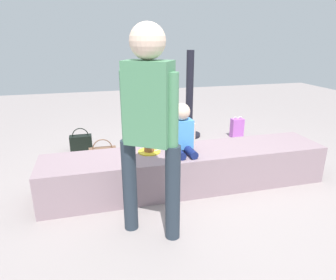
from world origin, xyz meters
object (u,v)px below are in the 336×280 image
at_px(gift_bag, 237,128).
at_px(party_cup_red, 242,143).
at_px(cake_plate, 149,150).
at_px(water_bottle_near_gift, 93,170).
at_px(cake_box_white, 173,142).
at_px(handbag_black_leather, 81,143).
at_px(child_seated, 182,131).
at_px(adult_standing, 149,117).
at_px(handbag_brown_canvas, 103,157).

bearing_deg(gift_bag, party_cup_red, -106.94).
bearing_deg(cake_plate, water_bottle_near_gift, 143.81).
relative_size(cake_box_white, handbag_black_leather, 0.94).
bearing_deg(party_cup_red, cake_box_white, 163.17).
distance_m(child_seated, party_cup_red, 1.62).
distance_m(cake_box_white, handbag_black_leather, 1.26).
height_order(party_cup_red, handbag_black_leather, handbag_black_leather).
height_order(adult_standing, cake_box_white, adult_standing).
bearing_deg(cake_plate, cake_box_white, 63.90).
distance_m(adult_standing, handbag_black_leather, 2.22).
relative_size(adult_standing, handbag_brown_canvas, 4.64).
height_order(party_cup_red, handbag_brown_canvas, handbag_brown_canvas).
height_order(gift_bag, water_bottle_near_gift, gift_bag).
bearing_deg(party_cup_red, handbag_black_leather, 169.88).
distance_m(water_bottle_near_gift, cake_box_white, 1.35).
bearing_deg(party_cup_red, water_bottle_near_gift, -167.36).
height_order(child_seated, water_bottle_near_gift, child_seated).
height_order(cake_plate, party_cup_red, cake_plate).
height_order(adult_standing, party_cup_red, adult_standing).
bearing_deg(adult_standing, handbag_brown_canvas, 101.80).
bearing_deg(cake_box_white, party_cup_red, -16.83).
xyz_separation_m(party_cup_red, handbag_brown_canvas, (-1.92, -0.19, 0.07)).
xyz_separation_m(cake_plate, water_bottle_near_gift, (-0.56, 0.41, -0.33)).
relative_size(party_cup_red, cake_box_white, 0.32).
bearing_deg(handbag_brown_canvas, child_seated, -45.97).
relative_size(adult_standing, cake_box_white, 5.16).
height_order(gift_bag, cake_box_white, gift_bag).
height_order(cake_plate, handbag_black_leather, cake_plate).
distance_m(child_seated, adult_standing, 0.85).
bearing_deg(child_seated, cake_box_white, 78.31).
bearing_deg(cake_plate, handbag_brown_canvas, 122.10).
bearing_deg(party_cup_red, adult_standing, -135.65).
relative_size(water_bottle_near_gift, party_cup_red, 1.90).
bearing_deg(handbag_brown_canvas, handbag_black_leather, 114.23).
relative_size(cake_plate, gift_bag, 0.69).
bearing_deg(cake_plate, gift_bag, 37.99).
bearing_deg(cake_box_white, handbag_black_leather, 175.06).
distance_m(water_bottle_near_gift, party_cup_red, 2.10).
xyz_separation_m(cake_plate, gift_bag, (1.61, 1.26, -0.27)).
height_order(party_cup_red, cake_box_white, cake_box_white).
height_order(cake_box_white, handbag_brown_canvas, handbag_brown_canvas).
bearing_deg(cake_box_white, handbag_brown_canvas, -154.81).
distance_m(handbag_black_leather, handbag_brown_canvas, 0.63).
height_order(child_seated, adult_standing, adult_standing).
height_order(child_seated, handbag_black_leather, child_seated).
xyz_separation_m(child_seated, adult_standing, (-0.44, -0.64, 0.34)).
bearing_deg(handbag_black_leather, adult_standing, -74.42).
height_order(adult_standing, water_bottle_near_gift, adult_standing).
xyz_separation_m(child_seated, gift_bag, (1.30, 1.34, -0.46)).
distance_m(water_bottle_near_gift, handbag_black_leather, 0.86).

